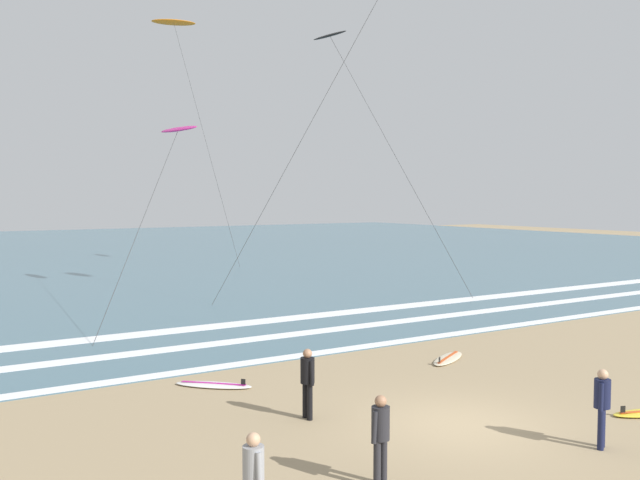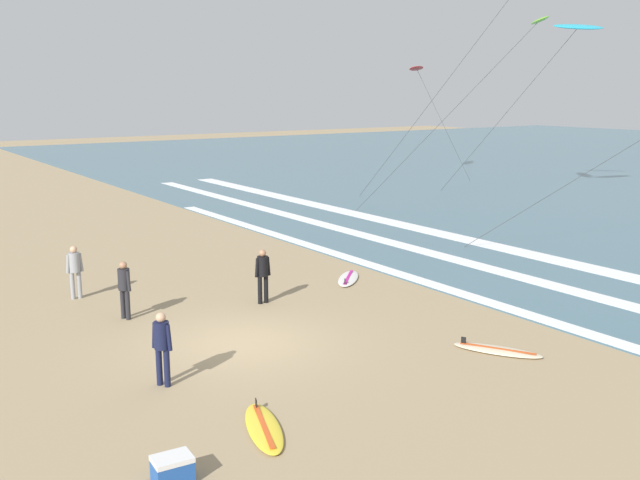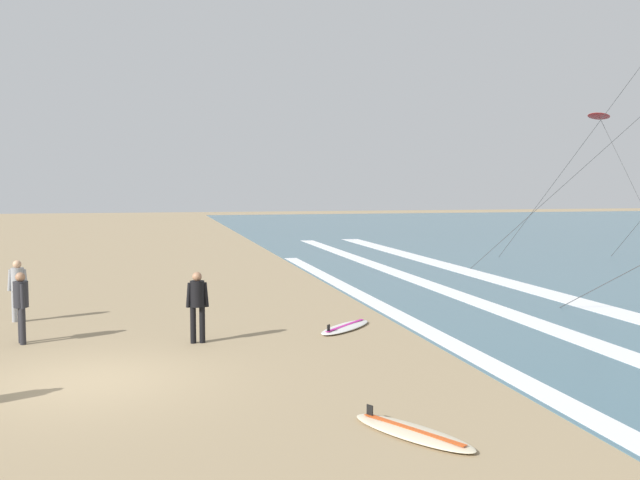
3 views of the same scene
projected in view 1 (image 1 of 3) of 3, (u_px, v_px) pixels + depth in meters
The scene contains 14 objects.
ground_plane at pixel (460, 424), 15.42m from camera, with size 160.00×160.00×0.00m, color #9E8763.
ocean_surface at pixel (30, 255), 59.53m from camera, with size 140.00×90.00×0.01m, color #476B7A.
wave_foam_shoreline at pixel (291, 357), 21.85m from camera, with size 40.19×0.59×0.01m, color white.
wave_foam_mid_break at pixel (215, 344), 23.79m from camera, with size 58.55×0.81×0.01m, color white.
wave_foam_outer_break at pixel (192, 329), 26.46m from camera, with size 59.98×1.09×0.01m, color white.
surfer_foreground_main at pixel (307, 377), 15.75m from camera, with size 0.32×0.51×1.60m.
surfer_mid_group at pixel (380, 432), 12.10m from camera, with size 0.51×0.32×1.60m.
surfer_left_far at pixel (602, 401), 13.91m from camera, with size 0.49×0.33×1.60m.
surfer_background_far at pixel (253, 476), 10.19m from camera, with size 0.32×0.51×1.60m.
surfboard_left_pile at pixel (214, 385), 18.48m from camera, with size 1.92×1.89×0.25m.
surfboard_foreground_flat at pixel (448, 358), 21.50m from camera, with size 2.12×1.57×0.25m.
kite_orange_low_near at pixel (174, 24), 51.52m from camera, with size 4.41×6.04×18.03m.
kite_magenta_high_right at pixel (178, 130), 36.27m from camera, with size 8.13×12.93×8.72m.
kite_black_far_right at pixel (331, 37), 45.49m from camera, with size 1.19×15.55×15.71m.
Camera 1 is at (-10.67, -11.17, 5.03)m, focal length 39.32 mm.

